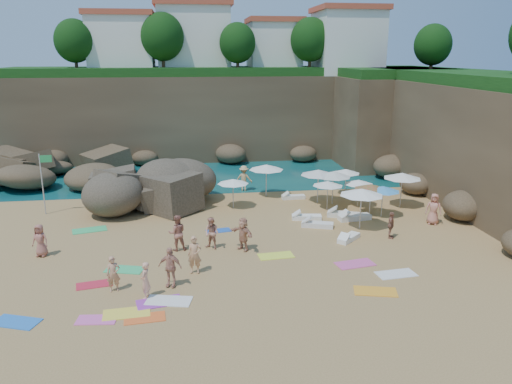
{
  "coord_description": "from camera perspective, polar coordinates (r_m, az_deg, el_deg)",
  "views": [
    {
      "loc": [
        -1.97,
        -25.73,
        10.06
      ],
      "look_at": [
        2.0,
        3.0,
        2.0
      ],
      "focal_mm": 35.0,
      "sensor_mm": 36.0,
      "label": 1
    }
  ],
  "objects": [
    {
      "name": "person_lie_3",
      "position": [
        26.56,
        -1.49,
        -6.18
      ],
      "size": [
        2.39,
        2.36,
        0.47
      ],
      "primitive_type": "imported",
      "rotation": [
        0.0,
        0.0,
        -0.93
      ],
      "color": "tan",
      "rests_on": "ground"
    },
    {
      "name": "towel_1",
      "position": [
        21.09,
        -17.75,
        -13.73
      ],
      "size": [
        1.62,
        0.93,
        0.03
      ],
      "primitive_type": "cube",
      "rotation": [
        0.0,
        0.0,
        -0.1
      ],
      "color": "#F25EB7",
      "rests_on": "ground"
    },
    {
      "name": "ground",
      "position": [
        27.7,
        -3.27,
        -5.8
      ],
      "size": [
        120.0,
        120.0,
        0.0
      ],
      "primitive_type": "plane",
      "color": "tan",
      "rests_on": "ground"
    },
    {
      "name": "lounger_2",
      "position": [
        35.89,
        4.3,
        -0.58
      ],
      "size": [
        1.68,
        0.59,
        0.26
      ],
      "primitive_type": "cube",
      "rotation": [
        0.0,
        0.0,
        0.02
      ],
      "color": "white",
      "rests_on": "ground"
    },
    {
      "name": "towel_5",
      "position": [
        21.8,
        -9.94,
        -12.15
      ],
      "size": [
        2.06,
        1.35,
        0.03
      ],
      "primitive_type": "cube",
      "rotation": [
        0.0,
        0.0,
        -0.22
      ],
      "color": "white",
      "rests_on": "ground"
    },
    {
      "name": "person_lie_4",
      "position": [
        24.09,
        -6.98,
        -8.71
      ],
      "size": [
        0.88,
        1.88,
        0.43
      ],
      "primitive_type": "imported",
      "rotation": [
        0.0,
        0.0,
        -0.13
      ],
      "color": "tan",
      "rests_on": "ground"
    },
    {
      "name": "towel_2",
      "position": [
        20.73,
        -12.6,
        -13.88
      ],
      "size": [
        1.66,
        0.94,
        0.03
      ],
      "primitive_type": "cube",
      "rotation": [
        0.0,
        0.0,
        0.09
      ],
      "color": "orange",
      "rests_on": "ground"
    },
    {
      "name": "person_lie_2",
      "position": [
        28.05,
        -23.3,
        -6.33
      ],
      "size": [
        1.23,
        1.84,
        0.45
      ],
      "primitive_type": "imported",
      "rotation": [
        0.0,
        0.0,
        -0.26
      ],
      "color": "#A86254",
      "rests_on": "ground"
    },
    {
      "name": "parasol_11",
      "position": [
        29.84,
        11.98,
        -0.0
      ],
      "size": [
        2.58,
        2.58,
        2.44
      ],
      "color": "silver",
      "rests_on": "ground"
    },
    {
      "name": "towel_3",
      "position": [
        25.15,
        -14.77,
        -8.56
      ],
      "size": [
        1.99,
        1.36,
        0.03
      ],
      "primitive_type": "cube",
      "rotation": [
        0.0,
        0.0,
        -0.27
      ],
      "color": "#37C370",
      "rests_on": "ground"
    },
    {
      "name": "parasol_10",
      "position": [
        32.44,
        14.31,
        0.37
      ],
      "size": [
        2.13,
        2.13,
        2.01
      ],
      "color": "silver",
      "rests_on": "ground"
    },
    {
      "name": "cliff_corner",
      "position": [
        49.87,
        14.7,
        8.06
      ],
      "size": [
        10.0,
        12.0,
        8.0
      ],
      "primitive_type": "cube",
      "color": "brown",
      "rests_on": "ground"
    },
    {
      "name": "flag_pole",
      "position": [
        34.54,
        -23.11,
        1.69
      ],
      "size": [
        0.78,
        0.12,
        3.98
      ],
      "color": "silver",
      "rests_on": "ground"
    },
    {
      "name": "towel_7",
      "position": [
        24.01,
        -17.99,
        -10.02
      ],
      "size": [
        1.69,
        1.07,
        0.03
      ],
      "primitive_type": "cube",
      "rotation": [
        0.0,
        0.0,
        0.2
      ],
      "color": "red",
      "rests_on": "ground"
    },
    {
      "name": "parasol_2",
      "position": [
        36.97,
        10.24,
        2.35
      ],
      "size": [
        2.06,
        2.06,
        1.95
      ],
      "color": "silver",
      "rests_on": "ground"
    },
    {
      "name": "person_stand_3",
      "position": [
        29.05,
        15.17,
        -3.67
      ],
      "size": [
        0.75,
        0.99,
        1.56
      ],
      "primitive_type": "imported",
      "rotation": [
        0.0,
        0.0,
        1.1
      ],
      "color": "#9C654E",
      "rests_on": "ground"
    },
    {
      "name": "towel_8",
      "position": [
        29.5,
        -4.3,
        -4.43
      ],
      "size": [
        1.56,
        0.98,
        0.03
      ],
      "primitive_type": "cube",
      "rotation": [
        0.0,
        0.0,
        0.19
      ],
      "color": "blue",
      "rests_on": "ground"
    },
    {
      "name": "clifftop_trees",
      "position": [
        45.76,
        0.64,
        17.03
      ],
      "size": [
        35.6,
        23.82,
        4.4
      ],
      "color": "#11380F",
      "rests_on": "ground"
    },
    {
      "name": "cliff_right",
      "position": [
        40.17,
        23.83,
        5.54
      ],
      "size": [
        8.0,
        30.0,
        8.0
      ],
      "primitive_type": "cube",
      "color": "brown",
      "rests_on": "ground"
    },
    {
      "name": "person_stand_5",
      "position": [
        33.87,
        -8.92,
        -0.64
      ],
      "size": [
        1.42,
        0.71,
        1.47
      ],
      "primitive_type": "imported",
      "rotation": [
        0.0,
        0.0,
        0.25
      ],
      "color": "tan",
      "rests_on": "ground"
    },
    {
      "name": "clifftop_buildings",
      "position": [
        51.77,
        -2.51,
        16.83
      ],
      "size": [
        28.48,
        9.48,
        7.0
      ],
      "color": "white",
      "rests_on": "cliff_back"
    },
    {
      "name": "towel_4",
      "position": [
        21.22,
        -14.57,
        -13.27
      ],
      "size": [
        1.93,
        1.08,
        0.03
      ],
      "primitive_type": "cube",
      "rotation": [
        0.0,
        0.0,
        0.08
      ],
      "color": "#FFE243",
      "rests_on": "ground"
    },
    {
      "name": "marina_masts",
      "position": [
        58.02,
        -22.5,
        7.38
      ],
      "size": [
        3.1,
        0.1,
        6.0
      ],
      "color": "white",
      "rests_on": "ground"
    },
    {
      "name": "parasol_3",
      "position": [
        34.78,
        16.38,
        1.8
      ],
      "size": [
        2.51,
        2.51,
        2.38
      ],
      "color": "silver",
      "rests_on": "ground"
    },
    {
      "name": "rock_promontory",
      "position": [
        43.86,
        -19.53,
        1.37
      ],
      "size": [
        12.0,
        7.0,
        2.0
      ],
      "primitive_type": null,
      "color": "brown",
      "rests_on": "ground"
    },
    {
      "name": "lounger_5",
      "position": [
        28.43,
        10.56,
        -5.19
      ],
      "size": [
        1.62,
        1.58,
        0.26
      ],
      "primitive_type": "cube",
      "rotation": [
        0.0,
        0.0,
        0.76
      ],
      "color": "white",
      "rests_on": "ground"
    },
    {
      "name": "person_stand_1",
      "position": [
        26.63,
        -9.0,
        -4.63
      ],
      "size": [
        1.01,
        0.83,
        1.94
      ],
      "primitive_type": "imported",
      "rotation": [
        0.0,
        0.0,
        3.24
      ],
      "color": "#A76553",
      "rests_on": "ground"
    },
    {
      "name": "parasol_8",
      "position": [
        33.36,
        8.21,
        0.97
      ],
      "size": [
        2.03,
        2.03,
        1.92
      ],
      "color": "silver",
      "rests_on": "ground"
    },
    {
      "name": "towel_13",
      "position": [
        24.77,
        15.71,
        -9.01
      ],
      "size": [
        1.94,
        1.11,
        0.03
      ],
      "primitive_type": "cube",
      "rotation": [
        0.0,
        0.0,
        0.1
      ],
      "color": "white",
      "rests_on": "ground"
    },
    {
      "name": "towel_10",
      "position": [
        22.87,
        13.49,
        -10.98
      ],
      "size": [
        2.02,
        1.36,
        0.03
      ],
      "primitive_type": "cube",
      "rotation": [
        0.0,
        0.0,
        -0.25
      ],
      "color": "#FEA428",
      "rests_on": "ground"
    },
    {
      "name": "person_lie_1",
      "position": [
        22.95,
        -9.72,
        -10.09
      ],
      "size": [
        1.62,
        2.08,
        0.45
      ],
      "primitive_type": "imported",
      "rotation": [
        0.0,
        0.0,
        -0.34
      ],
      "color": "tan",
      "rests_on": "ground"
    },
    {
      "name": "lounger_0",
      "position": [
        31.52,
        5.81,
        -2.89
      ],
      "size": [
        1.9,
        0.88,
        0.29
      ],
      "primitive_type": "cube",
      "rotation": [
        0.0,
        0.0,
        -0.15
      ],
      "color": "white",
      "rests_on": "ground"
    },
    {
      "name": "lounger_3",
      "position": [
        31.88,
        11.19,
        -2.87
      ],
      "size": [
        2.12,
        0.96,
        0.32
      ],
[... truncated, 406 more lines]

